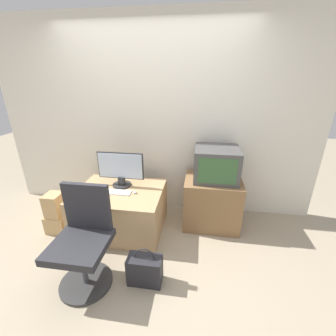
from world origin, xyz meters
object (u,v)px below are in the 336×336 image
cardboard_box_lower (58,223)px  handbag (145,270)px  crt_tv (216,164)px  main_monitor (121,170)px  mouse (135,192)px  office_chair (83,242)px  keyboard (116,192)px

cardboard_box_lower → handbag: handbag is taller
crt_tv → handbag: crt_tv is taller
main_monitor → mouse: (0.22, -0.19, -0.21)m
crt_tv → main_monitor: bearing=-171.9°
cardboard_box_lower → handbag: (1.29, -0.60, 0.03)m
mouse → office_chair: 0.83m
cardboard_box_lower → keyboard: bearing=8.9°
mouse → crt_tv: (0.95, 0.35, 0.29)m
main_monitor → office_chair: (-0.04, -0.97, -0.33)m
cardboard_box_lower → handbag: 1.42m
keyboard → crt_tv: (1.18, 0.37, 0.30)m
cardboard_box_lower → handbag: size_ratio=0.65×
keyboard → cardboard_box_lower: keyboard is taller
office_chair → handbag: office_chair is taller
mouse → cardboard_box_lower: (-1.00, -0.13, -0.45)m
office_chair → cardboard_box_lower: 1.03m
mouse → handbag: mouse is taller
crt_tv → cardboard_box_lower: crt_tv is taller
keyboard → mouse: size_ratio=7.22×
main_monitor → keyboard: (-0.00, -0.20, -0.21)m
main_monitor → crt_tv: (1.18, 0.17, 0.08)m
mouse → crt_tv: bearing=20.4°
main_monitor → crt_tv: size_ratio=1.09×
office_chair → cardboard_box_lower: size_ratio=3.74×
office_chair → handbag: size_ratio=2.41×
office_chair → main_monitor: bearing=87.5°
crt_tv → office_chair: (-1.22, -1.13, -0.41)m
keyboard → cardboard_box_lower: size_ratio=1.41×
mouse → cardboard_box_lower: size_ratio=0.20×
main_monitor → keyboard: 0.29m
mouse → crt_tv: size_ratio=0.09×
keyboard → mouse: 0.23m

